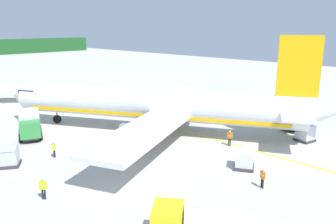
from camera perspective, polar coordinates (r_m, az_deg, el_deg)
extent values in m
cylinder|color=silver|center=(41.13, -2.69, 1.35)|extent=(20.46, 33.48, 3.80)
cone|color=silver|center=(50.49, -23.86, 2.57)|extent=(4.32, 3.83, 3.61)
cone|color=silver|center=(39.60, 25.30, 0.05)|extent=(4.36, 4.35, 3.23)
cube|color=#192333|center=(48.98, -21.97, 3.44)|extent=(3.98, 3.65, 0.60)
cube|color=silver|center=(32.34, -4.43, -3.53)|extent=(16.62, 10.53, 0.50)
cylinder|color=slate|center=(35.76, -5.60, -3.81)|extent=(3.46, 3.86, 2.20)
cube|color=silver|center=(49.35, 2.88, 2.75)|extent=(15.91, 13.00, 0.50)
cylinder|color=slate|center=(47.45, 0.00, 0.81)|extent=(3.46, 3.86, 2.20)
cube|color=#F2B20C|center=(38.40, 21.48, 7.25)|extent=(2.41, 4.04, 6.50)
cube|color=silver|center=(39.19, 20.85, 0.36)|extent=(10.67, 7.76, 0.24)
cube|color=#F2B20C|center=(41.37, -2.68, -0.06)|extent=(18.58, 30.22, 0.36)
cylinder|color=black|center=(47.86, -18.39, -1.16)|extent=(0.83, 1.13, 1.10)
cylinder|color=gray|center=(47.66, -18.47, -0.23)|extent=(0.20, 0.20, 0.50)
cylinder|color=black|center=(39.09, -1.76, -3.83)|extent=(0.83, 1.13, 1.10)
cylinder|color=gray|center=(38.84, -1.77, -2.71)|extent=(0.20, 0.20, 0.50)
cylinder|color=black|center=(43.85, 0.29, -1.79)|extent=(0.83, 1.13, 1.10)
cylinder|color=gray|center=(43.64, 0.29, -0.78)|extent=(0.20, 0.20, 0.50)
cube|color=yellow|center=(44.26, 20.35, -1.28)|extent=(1.90, 2.28, 1.80)
cube|color=#192333|center=(43.40, 19.98, -1.06)|extent=(0.16, 1.85, 0.94)
cube|color=#4C4C51|center=(47.10, 21.58, -1.47)|extent=(4.10, 2.38, 0.24)
cube|color=#2D2D33|center=(47.22, 21.86, -0.23)|extent=(4.17, 1.09, 1.76)
cube|color=#262628|center=(46.33, 21.17, -1.94)|extent=(5.87, 1.80, 0.16)
cylinder|color=black|center=(44.45, 21.69, -2.75)|extent=(0.91, 0.32, 0.90)
cylinder|color=black|center=(45.18, 19.09, -2.25)|extent=(0.91, 0.32, 0.90)
cylinder|color=black|center=(46.83, 22.81, -2.02)|extent=(0.91, 0.32, 0.90)
cylinder|color=black|center=(47.53, 20.31, -1.56)|extent=(0.91, 0.32, 0.90)
cube|color=#338C3F|center=(40.84, -22.47, -2.75)|extent=(2.73, 2.52, 1.80)
cube|color=#192333|center=(39.92, -22.51, -2.59)|extent=(1.73, 0.80, 0.94)
cube|color=white|center=(43.94, -22.55, -1.36)|extent=(3.89, 5.21, 2.15)
cube|color=#262628|center=(43.38, -22.39, -3.13)|extent=(4.00, 6.61, 0.16)
cylinder|color=black|center=(41.43, -20.82, -3.88)|extent=(0.61, 0.94, 0.90)
cylinder|color=black|center=(41.46, -23.86, -4.17)|extent=(0.61, 0.94, 0.90)
cylinder|color=black|center=(44.27, -20.98, -2.75)|extent=(0.61, 0.94, 0.90)
cylinder|color=black|center=(44.30, -23.81, -3.02)|extent=(0.61, 0.94, 0.90)
cube|color=yellow|center=(20.97, -0.03, -18.04)|extent=(2.84, 2.76, 1.80)
cube|color=#192333|center=(20.89, -2.45, -17.04)|extent=(1.52, 1.18, 0.94)
cylinder|color=silver|center=(20.88, 9.15, -18.41)|extent=(4.05, 4.55, 1.80)
cube|color=#333338|center=(35.16, -25.37, -8.09)|extent=(2.47, 2.47, 0.30)
cube|color=#B2B7C1|center=(34.83, -25.54, -6.62)|extent=(2.19, 2.19, 1.62)
cube|color=#B2B7C1|center=(34.10, -25.85, -5.91)|extent=(1.70, 1.40, 0.57)
cube|color=#333338|center=(32.10, 12.84, -9.12)|extent=(2.41, 2.41, 0.30)
cube|color=silver|center=(31.78, 12.93, -7.68)|extent=(2.14, 2.14, 1.43)
cube|color=silver|center=(32.09, 13.04, -6.39)|extent=(1.33, 1.71, 0.57)
cube|color=#333338|center=(41.50, 22.27, -4.42)|extent=(2.19, 2.19, 0.30)
cube|color=silver|center=(41.22, 22.39, -3.15)|extent=(1.94, 1.94, 1.63)
cube|color=silver|center=(41.47, 22.94, -2.14)|extent=(1.03, 1.72, 0.57)
cylinder|color=#191E33|center=(37.50, 10.31, -5.05)|extent=(0.14, 0.14, 0.87)
cylinder|color=#191E33|center=(37.45, 10.58, -5.08)|extent=(0.14, 0.14, 0.87)
cube|color=orange|center=(37.24, 10.50, -3.96)|extent=(0.34, 0.48, 0.65)
cube|color=silver|center=(37.23, 10.50, -3.91)|extent=(0.35, 0.50, 0.06)
sphere|color=tan|center=(37.10, 10.53, -3.31)|extent=(0.24, 0.24, 0.24)
cylinder|color=orange|center=(37.30, 10.10, -3.86)|extent=(0.09, 0.09, 0.62)
cylinder|color=orange|center=(37.15, 10.90, -3.97)|extent=(0.09, 0.09, 0.62)
cylinder|color=#191E33|center=(35.54, -18.85, -6.78)|extent=(0.14, 0.14, 0.80)
cylinder|color=#191E33|center=(35.70, -18.78, -6.68)|extent=(0.14, 0.14, 0.80)
cube|color=#CCE519|center=(35.39, -18.91, -5.67)|extent=(0.46, 0.47, 0.60)
cube|color=silver|center=(35.38, -18.91, -5.63)|extent=(0.47, 0.49, 0.06)
sphere|color=tan|center=(35.25, -18.96, -5.05)|extent=(0.22, 0.22, 0.22)
cylinder|color=#CCE519|center=(35.13, -19.02, -5.78)|extent=(0.09, 0.09, 0.57)
cylinder|color=#CCE519|center=(35.62, -18.80, -5.48)|extent=(0.09, 0.09, 0.57)
cylinder|color=#191E33|center=(28.81, 15.69, -11.55)|extent=(0.14, 0.14, 0.82)
cylinder|color=#191E33|center=(28.68, 15.88, -11.70)|extent=(0.14, 0.14, 0.82)
cube|color=orange|center=(28.44, 15.88, -10.32)|extent=(0.41, 0.49, 0.62)
cube|color=silver|center=(28.43, 15.89, -10.26)|extent=(0.42, 0.51, 0.06)
sphere|color=tan|center=(28.27, 15.94, -9.54)|extent=(0.22, 0.22, 0.22)
cylinder|color=orange|center=(28.63, 15.60, -10.06)|extent=(0.09, 0.09, 0.59)
cylinder|color=orange|center=(28.22, 16.19, -10.47)|extent=(0.09, 0.09, 0.59)
cylinder|color=#191E33|center=(27.75, -20.62, -12.98)|extent=(0.14, 0.14, 0.85)
cylinder|color=#191E33|center=(27.68, -20.27, -13.02)|extent=(0.14, 0.14, 0.85)
cube|color=#CCE519|center=(27.39, -20.58, -11.61)|extent=(0.45, 0.48, 0.64)
cube|color=silver|center=(27.38, -20.59, -11.55)|extent=(0.46, 0.50, 0.06)
sphere|color=tan|center=(27.21, -20.66, -10.79)|extent=(0.23, 0.23, 0.23)
cylinder|color=#CCE519|center=(27.50, -21.11, -11.49)|extent=(0.09, 0.09, 0.61)
cylinder|color=#CCE519|center=(27.27, -20.07, -11.62)|extent=(0.09, 0.09, 0.61)
cube|color=yellow|center=(40.87, 5.22, -3.87)|extent=(0.30, 60.00, 0.01)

